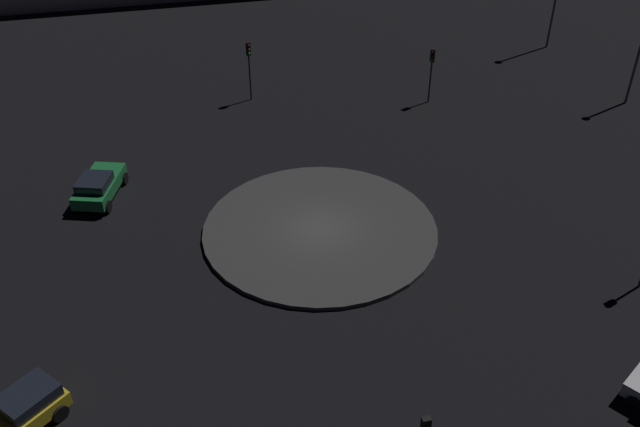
# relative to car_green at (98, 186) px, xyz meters

# --- Properties ---
(ground_plane) EXTENTS (118.91, 118.91, 0.00)m
(ground_plane) POSITION_rel_car_green_xyz_m (12.03, 4.54, -0.80)
(ground_plane) COLOR black
(roundabout_island) EXTENTS (12.38, 12.38, 0.24)m
(roundabout_island) POSITION_rel_car_green_xyz_m (12.03, 4.54, -0.69)
(roundabout_island) COLOR #383838
(roundabout_island) RESTS_ON ground_plane
(car_green) EXTENTS (3.65, 4.45, 1.55)m
(car_green) POSITION_rel_car_green_xyz_m (0.00, 0.00, 0.00)
(car_green) COLOR #1E7238
(car_green) RESTS_ON ground_plane
(car_yellow) EXTENTS (2.02, 4.46, 1.50)m
(car_yellow) POSITION_rel_car_green_xyz_m (10.01, -12.53, -0.02)
(car_yellow) COLOR gold
(car_yellow) RESTS_ON ground_plane
(traffic_light_northwest) EXTENTS (0.39, 0.37, 4.25)m
(traffic_light_northwest) POSITION_rel_car_green_xyz_m (-1.11, 14.65, 2.21)
(traffic_light_northwest) COLOR #2D2D2D
(traffic_light_northwest) RESTS_ON ground_plane
(traffic_light_north) EXTENTS (0.33, 0.37, 3.92)m
(traffic_light_north) POSITION_rel_car_green_xyz_m (9.40, 21.60, 1.99)
(traffic_light_north) COLOR #2D2D2D
(traffic_light_north) RESTS_ON ground_plane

